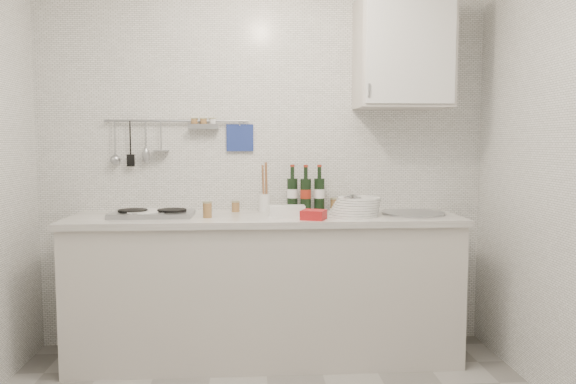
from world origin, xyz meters
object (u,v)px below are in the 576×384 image
object	(u,v)px
wine_bottles	(306,188)
utensil_crock	(265,201)
plate_stack_sink	(356,207)
wall_cabinet	(403,54)
plate_stack_hob	(141,213)

from	to	relation	value
wine_bottles	utensil_crock	xyz separation A→B (m)	(-0.27, -0.02, -0.08)
plate_stack_sink	utensil_crock	size ratio (longest dim) A/B	1.03
wall_cabinet	wine_bottles	bearing A→B (deg)	174.41
plate_stack_sink	utensil_crock	xyz separation A→B (m)	(-0.57, 0.21, 0.02)
plate_stack_sink	wall_cabinet	bearing A→B (deg)	26.69
wine_bottles	plate_stack_hob	bearing A→B (deg)	-171.26
wall_cabinet	plate_stack_hob	size ratio (longest dim) A/B	2.49
plate_stack_hob	plate_stack_sink	bearing A→B (deg)	-2.86
wall_cabinet	utensil_crock	bearing A→B (deg)	177.13
wall_cabinet	wine_bottles	xyz separation A→B (m)	(-0.62, 0.06, -0.87)
plate_stack_hob	plate_stack_sink	distance (m)	1.34
utensil_crock	plate_stack_hob	bearing A→B (deg)	-169.42
utensil_crock	wall_cabinet	bearing A→B (deg)	-2.87
plate_stack_hob	wine_bottles	world-z (taller)	wine_bottles
wall_cabinet	plate_stack_hob	bearing A→B (deg)	-176.58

